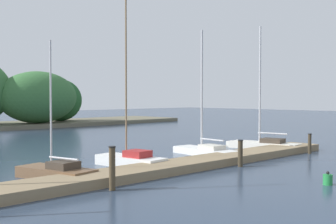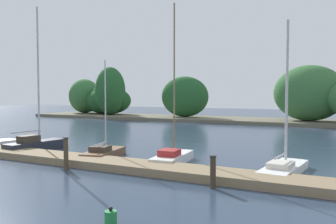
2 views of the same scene
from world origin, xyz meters
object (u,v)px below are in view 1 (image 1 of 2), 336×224
at_px(mooring_piling_2, 112,168).
at_px(channel_buoy_1, 328,179).
at_px(mooring_piling_3, 240,153).
at_px(mooring_piling_4, 310,144).
at_px(sailboat_5, 204,149).
at_px(sailboat_4, 129,159).
at_px(sailboat_3, 54,171).
at_px(sailboat_6, 263,143).

bearing_deg(mooring_piling_2, channel_buoy_1, -38.04).
relative_size(mooring_piling_3, mooring_piling_4, 1.09).
bearing_deg(mooring_piling_4, sailboat_5, 140.10).
bearing_deg(mooring_piling_2, sailboat_5, 22.37).
distance_m(mooring_piling_2, channel_buoy_1, 7.48).
bearing_deg(mooring_piling_4, channel_buoy_1, -148.23).
xyz_separation_m(sailboat_4, channel_buoy_1, (2.23, -8.11, -0.15)).
height_order(mooring_piling_2, mooring_piling_3, mooring_piling_2).
bearing_deg(sailboat_3, sailboat_5, -98.60).
bearing_deg(channel_buoy_1, mooring_piling_2, 141.96).
bearing_deg(mooring_piling_3, channel_buoy_1, -103.98).
distance_m(sailboat_6, mooring_piling_3, 7.15).
height_order(sailboat_4, sailboat_5, sailboat_4).
xyz_separation_m(sailboat_3, sailboat_4, (3.92, 0.35, 0.06)).
xyz_separation_m(sailboat_6, mooring_piling_4, (-0.17, -3.07, 0.20)).
distance_m(sailboat_4, sailboat_5, 5.25).
distance_m(sailboat_4, mooring_piling_2, 5.08).
bearing_deg(sailboat_3, channel_buoy_1, -153.30).
xyz_separation_m(sailboat_5, sailboat_6, (4.56, -0.60, 0.02)).
xyz_separation_m(sailboat_3, mooring_piling_3, (7.29, -3.20, 0.32)).
xyz_separation_m(mooring_piling_4, channel_buoy_1, (-7.41, -4.59, -0.36)).
bearing_deg(sailboat_6, sailboat_5, 73.09).
relative_size(sailboat_3, channel_buoy_1, 10.82).
height_order(mooring_piling_3, channel_buoy_1, mooring_piling_3).
relative_size(sailboat_6, mooring_piling_2, 4.92).
relative_size(sailboat_5, mooring_piling_4, 6.02).
xyz_separation_m(sailboat_3, mooring_piling_4, (13.56, -3.17, 0.27)).
relative_size(sailboat_3, sailboat_4, 0.66).
xyz_separation_m(sailboat_3, channel_buoy_1, (6.15, -7.76, -0.09)).
distance_m(sailboat_5, mooring_piling_2, 9.63).
distance_m(sailboat_4, mooring_piling_4, 10.26).
bearing_deg(mooring_piling_2, mooring_piling_4, -0.04).
bearing_deg(sailboat_5, mooring_piling_4, -123.89).
height_order(sailboat_3, mooring_piling_2, sailboat_3).
bearing_deg(mooring_piling_4, mooring_piling_2, 179.96).
xyz_separation_m(sailboat_5, mooring_piling_2, (-8.90, -3.66, 0.40)).
distance_m(sailboat_3, mooring_piling_4, 13.93).
bearing_deg(channel_buoy_1, sailboat_3, 128.41).
bearing_deg(sailboat_6, sailboat_3, 80.20).
bearing_deg(sailboat_6, mooring_piling_3, 106.32).
relative_size(sailboat_4, mooring_piling_4, 7.19).
distance_m(sailboat_4, sailboat_6, 9.82).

